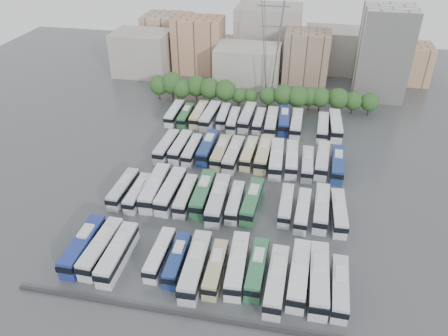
% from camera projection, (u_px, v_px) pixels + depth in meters
% --- Properties ---
extents(ground, '(220.00, 220.00, 0.00)m').
position_uv_depth(ground, '(232.00, 190.00, 91.66)').
color(ground, '#424447').
rests_on(ground, ground).
extents(parapet, '(56.00, 0.50, 0.50)m').
position_uv_depth(parapet, '(192.00, 316.00, 64.27)').
color(parapet, '#2D2D30').
rests_on(parapet, ground).
extents(tree_line, '(65.69, 7.82, 8.35)m').
position_uv_depth(tree_line, '(252.00, 92.00, 124.40)').
color(tree_line, black).
rests_on(tree_line, ground).
extents(city_buildings, '(102.00, 35.00, 20.00)m').
position_uv_depth(city_buildings, '(249.00, 48.00, 147.99)').
color(city_buildings, '#9E998E').
rests_on(city_buildings, ground).
extents(apartment_tower, '(14.00, 14.00, 26.00)m').
position_uv_depth(apartment_tower, '(383.00, 53.00, 126.94)').
color(apartment_tower, silver).
rests_on(apartment_tower, ground).
extents(electricity_pylon, '(9.00, 6.91, 33.83)m').
position_uv_depth(electricity_pylon, '(272.00, 35.00, 122.56)').
color(electricity_pylon, slate).
rests_on(electricity_pylon, ground).
extents(bus_r0_s0, '(2.90, 13.04, 4.09)m').
position_uv_depth(bus_r0_s0, '(83.00, 245.00, 74.46)').
color(bus_r0_s0, navy).
rests_on(bus_r0_s0, ground).
extents(bus_r0_s1, '(3.18, 12.89, 4.02)m').
position_uv_depth(bus_r0_s1, '(101.00, 248.00, 74.04)').
color(bus_r0_s1, silver).
rests_on(bus_r0_s1, ground).
extents(bus_r0_s2, '(2.84, 12.91, 4.05)m').
position_uv_depth(bus_r0_s2, '(118.00, 253.00, 72.85)').
color(bus_r0_s2, silver).
rests_on(bus_r0_s2, ground).
extents(bus_r0_s4, '(2.43, 10.97, 3.44)m').
position_uv_depth(bus_r0_s4, '(160.00, 254.00, 73.13)').
color(bus_r0_s4, white).
rests_on(bus_r0_s4, ground).
extents(bus_r0_s5, '(2.64, 10.97, 3.42)m').
position_uv_depth(bus_r0_s5, '(177.00, 259.00, 72.09)').
color(bus_r0_s5, navy).
rests_on(bus_r0_s5, ground).
extents(bus_r0_s6, '(3.45, 13.74, 4.28)m').
position_uv_depth(bus_r0_s6, '(196.00, 266.00, 70.31)').
color(bus_r0_s6, silver).
rests_on(bus_r0_s6, ground).
extents(bus_r0_s7, '(2.62, 11.20, 3.50)m').
position_uv_depth(bus_r0_s7, '(216.00, 268.00, 70.33)').
color(bus_r0_s7, tan).
rests_on(bus_r0_s7, ground).
extents(bus_r0_s8, '(3.38, 12.94, 4.03)m').
position_uv_depth(bus_r0_s8, '(237.00, 264.00, 70.69)').
color(bus_r0_s8, silver).
rests_on(bus_r0_s8, ground).
extents(bus_r0_s9, '(2.71, 11.79, 3.69)m').
position_uv_depth(bus_r0_s9, '(257.00, 268.00, 70.20)').
color(bus_r0_s9, '#2F6F47').
rests_on(bus_r0_s9, ground).
extents(bus_r0_s10, '(3.03, 13.00, 4.06)m').
position_uv_depth(bus_r0_s10, '(276.00, 280.00, 67.83)').
color(bus_r0_s10, silver).
rests_on(bus_r0_s10, ground).
extents(bus_r0_s11, '(3.29, 13.20, 4.11)m').
position_uv_depth(bus_r0_s11, '(299.00, 274.00, 68.87)').
color(bus_r0_s11, white).
rests_on(bus_r0_s11, ground).
extents(bus_r0_s12, '(3.14, 13.69, 4.29)m').
position_uv_depth(bus_r0_s12, '(319.00, 279.00, 67.98)').
color(bus_r0_s12, silver).
rests_on(bus_r0_s12, ground).
extents(bus_r0_s13, '(2.77, 11.69, 3.65)m').
position_uv_depth(bus_r0_s13, '(340.00, 287.00, 66.87)').
color(bus_r0_s13, silver).
rests_on(bus_r0_s13, ground).
extents(bus_r1_s0, '(2.80, 11.60, 3.62)m').
position_uv_depth(bus_r1_s0, '(123.00, 188.00, 89.01)').
color(bus_r1_s0, silver).
rests_on(bus_r1_s0, ground).
extents(bus_r1_s1, '(2.42, 10.90, 3.42)m').
position_uv_depth(bus_r1_s1, '(138.00, 193.00, 87.93)').
color(bus_r1_s1, silver).
rests_on(bus_r1_s1, ground).
extents(bus_r1_s2, '(3.34, 13.58, 4.24)m').
position_uv_depth(bus_r1_s2, '(155.00, 187.00, 88.81)').
color(bus_r1_s2, silver).
rests_on(bus_r1_s2, ground).
extents(bus_r1_s3, '(3.13, 13.15, 4.11)m').
position_uv_depth(bus_r1_s3, '(171.00, 190.00, 87.99)').
color(bus_r1_s3, silver).
rests_on(bus_r1_s3, ground).
extents(bus_r1_s4, '(2.66, 11.56, 3.62)m').
position_uv_depth(bus_r1_s4, '(186.00, 195.00, 86.97)').
color(bus_r1_s4, silver).
rests_on(bus_r1_s4, ground).
extents(bus_r1_s5, '(3.03, 13.03, 4.07)m').
position_uv_depth(bus_r1_s5, '(203.00, 193.00, 87.26)').
color(bus_r1_s5, '#2E6C42').
rests_on(bus_r1_s5, ground).
extents(bus_r1_s6, '(3.35, 13.67, 4.26)m').
position_uv_depth(bus_r1_s6, '(218.00, 200.00, 85.29)').
color(bus_r1_s6, silver).
rests_on(bus_r1_s6, ground).
extents(bus_r1_s7, '(2.58, 11.13, 3.48)m').
position_uv_depth(bus_r1_s7, '(235.00, 202.00, 85.27)').
color(bus_r1_s7, silver).
rests_on(bus_r1_s7, ground).
extents(bus_r1_s8, '(3.30, 12.45, 3.87)m').
position_uv_depth(bus_r1_s8, '(252.00, 201.00, 85.23)').
color(bus_r1_s8, '#2F6E42').
rests_on(bus_r1_s8, ground).
extents(bus_r1_s10, '(2.49, 11.04, 3.46)m').
position_uv_depth(bus_r1_s10, '(286.00, 205.00, 84.52)').
color(bus_r1_s10, silver).
rests_on(bus_r1_s10, ground).
extents(bus_r1_s11, '(2.94, 11.39, 3.54)m').
position_uv_depth(bus_r1_s11, '(303.00, 210.00, 83.01)').
color(bus_r1_s11, silver).
rests_on(bus_r1_s11, ground).
extents(bus_r1_s12, '(3.13, 12.50, 3.90)m').
position_uv_depth(bus_r1_s12, '(321.00, 208.00, 83.43)').
color(bus_r1_s12, silver).
rests_on(bus_r1_s12, ground).
extents(bus_r1_s13, '(3.15, 11.97, 3.72)m').
position_uv_depth(bus_r1_s13, '(339.00, 212.00, 82.37)').
color(bus_r1_s13, silver).
rests_on(bus_r1_s13, ground).
extents(bus_r2_s1, '(3.09, 12.22, 3.81)m').
position_uv_depth(bus_r2_s1, '(167.00, 146.00, 103.53)').
color(bus_r2_s1, silver).
rests_on(bus_r2_s1, ground).
extents(bus_r2_s2, '(2.93, 11.82, 3.69)m').
position_uv_depth(bus_r2_s2, '(181.00, 146.00, 103.50)').
color(bus_r2_s2, silver).
rests_on(bus_r2_s2, ground).
extents(bus_r2_s3, '(2.48, 11.18, 3.50)m').
position_uv_depth(bus_r2_s3, '(192.00, 149.00, 102.41)').
color(bus_r2_s3, silver).
rests_on(bus_r2_s3, ground).
extents(bus_r2_s4, '(2.90, 12.68, 3.97)m').
position_uv_depth(bus_r2_s4, '(208.00, 147.00, 102.94)').
color(bus_r2_s4, navy).
rests_on(bus_r2_s4, ground).
extents(bus_r2_s5, '(2.83, 12.09, 3.78)m').
position_uv_depth(bus_r2_s5, '(221.00, 152.00, 101.16)').
color(bus_r2_s5, tan).
rests_on(bus_r2_s5, ground).
extents(bus_r2_s6, '(3.27, 12.88, 4.01)m').
position_uv_depth(bus_r2_s6, '(234.00, 154.00, 100.10)').
color(bus_r2_s6, silver).
rests_on(bus_r2_s6, ground).
extents(bus_r2_s7, '(2.96, 11.69, 3.64)m').
position_uv_depth(bus_r2_s7, '(249.00, 153.00, 100.98)').
color(bus_r2_s7, beige).
rests_on(bus_r2_s7, ground).
extents(bus_r2_s8, '(2.98, 12.99, 4.07)m').
position_uv_depth(bus_r2_s8, '(264.00, 154.00, 100.26)').
color(bus_r2_s8, '#C6BC88').
rests_on(bus_r2_s8, ground).
extents(bus_r2_s9, '(3.46, 13.41, 4.17)m').
position_uv_depth(bus_r2_s9, '(276.00, 158.00, 98.48)').
color(bus_r2_s9, silver).
rests_on(bus_r2_s9, ground).
extents(bus_r2_s10, '(3.24, 12.51, 3.89)m').
position_uv_depth(bus_r2_s10, '(292.00, 159.00, 98.53)').
color(bus_r2_s10, white).
rests_on(bus_r2_s10, ground).
extents(bus_r2_s11, '(2.69, 11.56, 3.61)m').
position_uv_depth(bus_r2_s11, '(307.00, 164.00, 97.05)').
color(bus_r2_s11, silver).
rests_on(bus_r2_s11, ground).
extents(bus_r2_s12, '(3.41, 12.86, 4.00)m').
position_uv_depth(bus_r2_s12, '(322.00, 160.00, 98.15)').
color(bus_r2_s12, silver).
rests_on(bus_r2_s12, ground).
extents(bus_r2_s13, '(3.15, 12.32, 3.84)m').
position_uv_depth(bus_r2_s13, '(338.00, 164.00, 96.75)').
color(bus_r2_s13, navy).
rests_on(bus_r2_s13, ground).
extents(bus_r3_s0, '(2.64, 11.74, 3.68)m').
position_uv_depth(bus_r3_s0, '(174.00, 113.00, 118.87)').
color(bus_r3_s0, white).
rests_on(bus_r3_s0, ground).
extents(bus_r3_s1, '(2.61, 10.86, 3.39)m').
position_uv_depth(bus_r3_s1, '(186.00, 115.00, 118.02)').
color(bus_r3_s1, '#2B663A').
rests_on(bus_r3_s1, ground).
extents(bus_r3_s2, '(2.69, 12.03, 3.77)m').
position_uv_depth(bus_r3_s2, '(199.00, 114.00, 118.16)').
color(bus_r3_s2, beige).
rests_on(bus_r3_s2, ground).
extents(bus_r3_s3, '(3.40, 13.00, 4.04)m').
position_uv_depth(bus_r3_s3, '(210.00, 115.00, 117.19)').
color(bus_r3_s3, silver).
rests_on(bus_r3_s3, ground).
extents(bus_r3_s4, '(2.79, 10.98, 3.42)m').
position_uv_depth(bus_r3_s4, '(223.00, 115.00, 117.88)').
color(bus_r3_s4, silver).
rests_on(bus_r3_s4, ground).
extents(bus_r3_s5, '(2.81, 11.22, 3.50)m').
position_uv_depth(bus_r3_s5, '(233.00, 120.00, 115.53)').
color(bus_r3_s5, silver).
rests_on(bus_r3_s5, ground).
extents(bus_r3_s6, '(3.25, 13.08, 4.08)m').
position_uv_depth(bus_r3_s6, '(247.00, 117.00, 116.45)').
color(bus_r3_s6, silver).
rests_on(bus_r3_s6, ground).
extents(bus_r3_s7, '(2.41, 11.01, 3.45)m').
position_uv_depth(bus_r3_s7, '(259.00, 121.00, 115.27)').
color(bus_r3_s7, silver).
rests_on(bus_r3_s7, ground).
extents(bus_r3_s8, '(3.14, 12.95, 4.04)m').
position_uv_depth(bus_r3_s8, '(271.00, 122.00, 113.92)').
color(bus_r3_s8, silver).
rests_on(bus_r3_s8, ground).
extents(bus_r3_s9, '(3.31, 12.71, 3.95)m').
position_uv_depth(bus_r3_s9, '(284.00, 120.00, 115.05)').
color(bus_r3_s9, navy).
rests_on(bus_r3_s9, ground).
extents(bus_r3_s10, '(2.85, 12.73, 3.99)m').
position_uv_depth(bus_r3_s10, '(296.00, 123.00, 113.28)').
color(bus_r3_s10, silver).
rests_on(bus_r3_s10, ground).
extents(bus_r3_s12, '(2.97, 12.39, 3.87)m').
position_uv_depth(bus_r3_s12, '(323.00, 127.00, 111.68)').
color(bus_r3_s12, silver).
rests_on(bus_r3_s12, ground).
extents(bus_r3_s13, '(3.46, 13.33, 4.15)m').
position_uv_depth(bus_r3_s13, '(335.00, 125.00, 112.31)').
color(bus_r3_s13, white).
rests_on(bus_r3_s13, ground).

